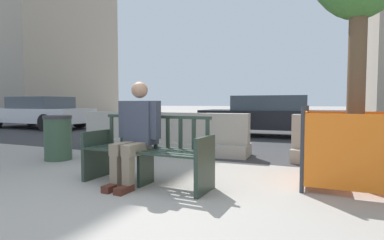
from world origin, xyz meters
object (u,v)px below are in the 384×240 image
at_px(jersey_barrier_left, 125,134).
at_px(car_sedan_mid, 39,112).
at_px(construction_fence, 354,146).
at_px(jersey_barrier_right, 355,145).
at_px(car_sedan_far, 274,116).
at_px(trash_bin, 58,138).
at_px(jersey_barrier_centre, 200,138).
at_px(street_bench, 147,154).
at_px(seated_person, 136,131).

xyz_separation_m(jersey_barrier_left, car_sedan_mid, (-6.61, 3.22, 0.32)).
relative_size(jersey_barrier_left, construction_fence, 1.65).
bearing_deg(jersey_barrier_left, jersey_barrier_right, -0.14).
bearing_deg(car_sedan_far, trash_bin, -119.28).
relative_size(jersey_barrier_left, car_sedan_far, 0.43).
xyz_separation_m(jersey_barrier_centre, construction_fence, (2.64, -1.38, 0.16)).
bearing_deg(street_bench, jersey_barrier_right, 42.62).
bearing_deg(jersey_barrier_centre, jersey_barrier_left, 179.18).
bearing_deg(trash_bin, street_bench, -18.39).
relative_size(jersey_barrier_right, trash_bin, 2.48).
height_order(jersey_barrier_left, trash_bin, jersey_barrier_left).
height_order(jersey_barrier_right, trash_bin, jersey_barrier_right).
height_order(construction_fence, trash_bin, construction_fence).
bearing_deg(car_sedan_far, jersey_barrier_centre, -103.18).
bearing_deg(jersey_barrier_right, jersey_barrier_centre, -179.70).
bearing_deg(construction_fence, jersey_barrier_right, 84.14).
bearing_deg(trash_bin, car_sedan_far, 60.72).
height_order(car_sedan_far, trash_bin, car_sedan_far).
height_order(seated_person, jersey_barrier_centre, seated_person).
bearing_deg(jersey_barrier_centre, car_sedan_far, 76.82).
bearing_deg(car_sedan_mid, car_sedan_far, 4.48).
xyz_separation_m(jersey_barrier_right, trash_bin, (-4.96, -1.58, 0.07)).
bearing_deg(car_sedan_far, car_sedan_mid, -175.52).
bearing_deg(jersey_barrier_right, trash_bin, -162.37).
distance_m(seated_person, jersey_barrier_left, 3.12).
bearing_deg(seated_person, street_bench, 23.14).
relative_size(street_bench, trash_bin, 2.10).
relative_size(street_bench, seated_person, 1.30).
distance_m(jersey_barrier_right, trash_bin, 5.20).
distance_m(jersey_barrier_centre, car_sedan_mid, 9.05).
height_order(jersey_barrier_centre, jersey_barrier_left, same).
height_order(jersey_barrier_left, car_sedan_far, car_sedan_far).
height_order(seated_person, trash_bin, seated_person).
xyz_separation_m(street_bench, jersey_barrier_right, (2.57, 2.37, -0.06)).
relative_size(street_bench, jersey_barrier_centre, 0.84).
bearing_deg(jersey_barrier_left, street_bench, -49.29).
height_order(jersey_barrier_centre, car_sedan_mid, car_sedan_mid).
relative_size(seated_person, car_sedan_mid, 0.28).
height_order(car_sedan_mid, car_sedan_far, car_sedan_mid).
height_order(seated_person, car_sedan_far, seated_person).
bearing_deg(street_bench, jersey_barrier_centre, 95.13).
xyz_separation_m(street_bench, car_sedan_mid, (-8.65, 5.60, 0.26)).
bearing_deg(jersey_barrier_centre, car_sedan_mid, 158.98).
relative_size(seated_person, construction_fence, 1.08).
relative_size(seated_person, trash_bin, 1.61).
height_order(street_bench, jersey_barrier_left, street_bench).
bearing_deg(car_sedan_far, seated_person, -97.51).
xyz_separation_m(seated_person, car_sedan_mid, (-8.53, 5.65, -0.03)).
distance_m(seated_person, construction_fence, 2.76).
distance_m(construction_fence, car_sedan_far, 5.63).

